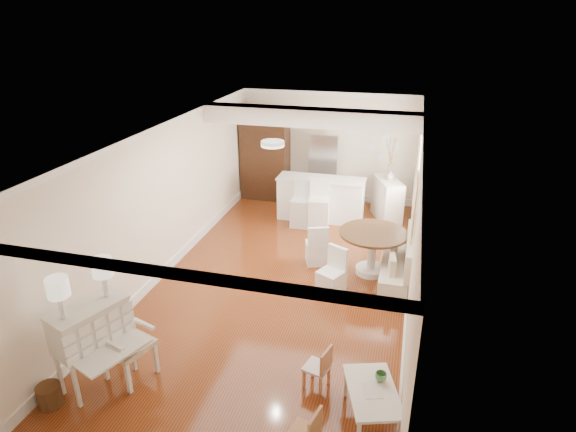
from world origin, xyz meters
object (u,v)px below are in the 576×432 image
at_px(kids_table, 371,405).
at_px(bar_stool_left, 301,205).
at_px(secretary_bureau, 94,345).
at_px(slip_chair_far, 317,243).
at_px(gustavian_armchair, 128,344).
at_px(breakfast_counter, 321,199).
at_px(slip_chair_near, 331,271).
at_px(fridge, 337,171).
at_px(kids_chair_b, 317,366).
at_px(kids_chair_a, 304,432).
at_px(wicker_basket, 50,396).
at_px(dining_table, 372,253).
at_px(bar_stool_right, 319,205).
at_px(sideboard, 387,199).
at_px(pantry_cabinet, 265,156).

distance_m(kids_table, bar_stool_left, 5.85).
height_order(secretary_bureau, slip_chair_far, secretary_bureau).
distance_m(gustavian_armchair, bar_stool_left, 5.57).
bearing_deg(secretary_bureau, breakfast_counter, 95.00).
xyz_separation_m(slip_chair_near, slip_chair_far, (-0.47, 1.02, 0.00)).
distance_m(kids_table, slip_chair_near, 2.93).
bearing_deg(fridge, kids_chair_b, -82.70).
bearing_deg(gustavian_armchair, kids_chair_a, -85.66).
relative_size(breakfast_counter, bar_stool_left, 1.95).
height_order(breakfast_counter, bar_stool_left, bar_stool_left).
height_order(kids_table, slip_chair_far, slip_chair_far).
relative_size(secretary_bureau, kids_table, 1.27).
height_order(wicker_basket, fridge, fridge).
relative_size(kids_chair_a, dining_table, 0.52).
relative_size(slip_chair_far, breakfast_counter, 0.41).
xyz_separation_m(bar_stool_right, fridge, (0.14, 1.57, 0.33)).
xyz_separation_m(bar_stool_right, sideboard, (1.47, 0.94, -0.07)).
relative_size(wicker_basket, sideboard, 0.29).
relative_size(gustavian_armchair, dining_table, 0.84).
relative_size(kids_table, bar_stool_left, 0.90).
bearing_deg(slip_chair_far, gustavian_armchair, 45.12).
distance_m(secretary_bureau, dining_table, 5.06).
relative_size(slip_chair_far, pantry_cabinet, 0.37).
relative_size(slip_chair_near, pantry_cabinet, 0.37).
bearing_deg(pantry_cabinet, fridge, -0.90).
height_order(secretary_bureau, dining_table, secretary_bureau).
bearing_deg(slip_chair_near, pantry_cabinet, 147.28).
bearing_deg(wicker_basket, sideboard, 62.76).
bearing_deg(wicker_basket, kids_chair_b, 20.43).
xyz_separation_m(kids_chair_a, breakfast_counter, (-1.12, 6.62, 0.19)).
relative_size(gustavian_armchair, bar_stool_left, 1.00).
relative_size(dining_table, bar_stool_right, 1.11).
bearing_deg(sideboard, wicker_basket, -140.02).
distance_m(kids_table, dining_table, 3.66).
distance_m(secretary_bureau, kids_chair_a, 2.96).
bearing_deg(sideboard, kids_chair_a, -116.12).
distance_m(gustavian_armchair, wicker_basket, 1.10).
distance_m(kids_chair_b, fridge, 6.66).
bearing_deg(pantry_cabinet, kids_table, -63.51).
relative_size(secretary_bureau, fridge, 0.67).
height_order(slip_chair_near, slip_chair_far, same).
relative_size(kids_chair_a, fridge, 0.36).
distance_m(pantry_cabinet, sideboard, 3.36).
distance_m(secretary_bureau, fridge, 7.52).
bearing_deg(slip_chair_far, wicker_basket, 41.57).
relative_size(dining_table, fridge, 0.70).
height_order(wicker_basket, slip_chair_near, slip_chair_near).
xyz_separation_m(wicker_basket, fridge, (2.35, 7.77, 0.75)).
xyz_separation_m(kids_table, pantry_cabinet, (-3.50, 7.02, 0.91)).
bearing_deg(dining_table, slip_chair_far, 172.74).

